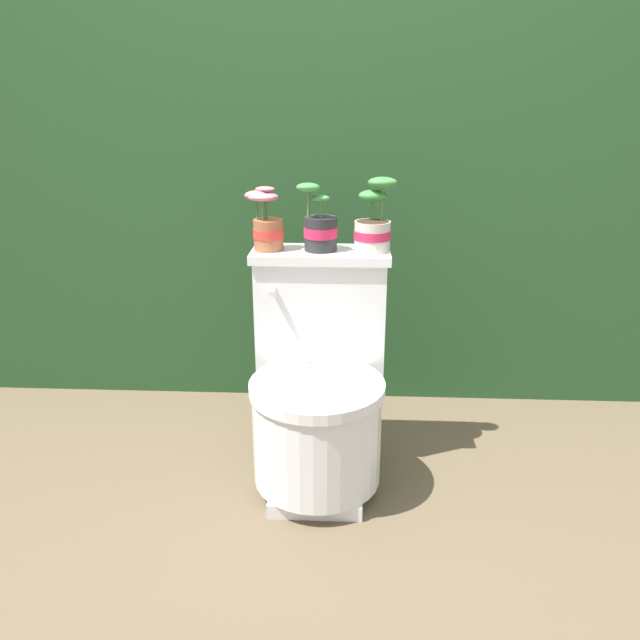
# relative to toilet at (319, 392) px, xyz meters

# --- Properties ---
(ground_plane) EXTENTS (12.00, 12.00, 0.00)m
(ground_plane) POSITION_rel_toilet_xyz_m (-0.00, -0.06, -0.32)
(ground_plane) COLOR brown
(hedge_backdrop) EXTENTS (3.20, 0.73, 1.63)m
(hedge_backdrop) POSITION_rel_toilet_xyz_m (-0.00, 0.99, 0.49)
(hedge_backdrop) COLOR #234723
(hedge_backdrop) RESTS_ON ground
(toilet) EXTENTS (0.46, 0.55, 0.76)m
(toilet) POSITION_rel_toilet_xyz_m (0.00, 0.00, 0.00)
(toilet) COLOR silver
(toilet) RESTS_ON ground
(potted_plant_left) EXTENTS (0.12, 0.10, 0.20)m
(potted_plant_left) POSITION_rel_toilet_xyz_m (-0.18, 0.15, 0.52)
(potted_plant_left) COLOR #9E5638
(potted_plant_left) RESTS_ON toilet
(potted_plant_midleft) EXTENTS (0.13, 0.11, 0.22)m
(potted_plant_midleft) POSITION_rel_toilet_xyz_m (-0.01, 0.15, 0.51)
(potted_plant_midleft) COLOR #262628
(potted_plant_midleft) RESTS_ON toilet
(potted_plant_middle) EXTENTS (0.14, 0.12, 0.24)m
(potted_plant_middle) POSITION_rel_toilet_xyz_m (0.17, 0.16, 0.52)
(potted_plant_middle) COLOR beige
(potted_plant_middle) RESTS_ON toilet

